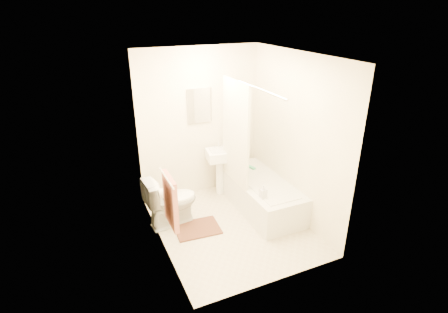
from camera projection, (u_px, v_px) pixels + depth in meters
name	position (u px, v px, depth m)	size (l,w,h in m)	color
floor	(231.00, 226.00, 5.05)	(2.40, 2.40, 0.00)	beige
ceiling	(233.00, 55.00, 4.10)	(2.40, 2.40, 0.00)	white
wall_back	(200.00, 124.00, 5.58)	(2.00, 0.02, 2.40)	beige
wall_left	(157.00, 162.00, 4.20)	(0.02, 2.40, 2.40)	beige
wall_right	(295.00, 138.00, 4.95)	(0.02, 2.40, 2.40)	beige
mirror	(200.00, 106.00, 5.44)	(0.40, 0.03, 0.55)	white
curtain_rod	(250.00, 85.00, 4.46)	(0.03, 0.03, 1.70)	silver
shower_curtain	(236.00, 133.00, 5.10)	(0.04, 0.80, 1.55)	silver
towel_bar	(166.00, 178.00, 4.05)	(0.02, 0.02, 0.60)	silver
towel	(171.00, 201.00, 4.18)	(0.06, 0.45, 0.66)	#CC7266
toilet_paper	(163.00, 193.00, 4.53)	(0.12, 0.12, 0.11)	white
toilet	(171.00, 201.00, 4.98)	(0.42, 0.75, 0.74)	white
sink	(220.00, 170.00, 5.77)	(0.44, 0.35, 0.87)	white
bathtub	(260.00, 194.00, 5.46)	(0.72, 1.64, 0.46)	silver
bath_mat	(197.00, 228.00, 4.98)	(0.62, 0.46, 0.02)	#552E25
soap_bottle	(263.00, 192.00, 4.85)	(0.09, 0.09, 0.19)	white
scrub_brush	(251.00, 167.00, 5.76)	(0.05, 0.18, 0.04)	#41B87F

